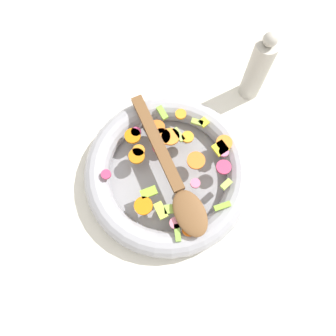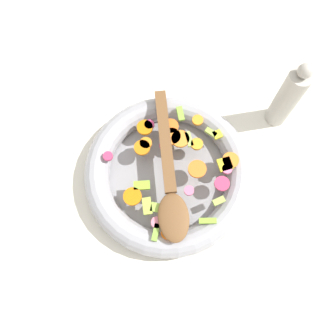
% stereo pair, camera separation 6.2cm
% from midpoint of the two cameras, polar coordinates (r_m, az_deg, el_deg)
% --- Properties ---
extents(ground_plane, '(4.00, 4.00, 0.00)m').
position_cam_midpoint_polar(ground_plane, '(0.67, -2.63, -1.76)').
color(ground_plane, silver).
extents(skillet, '(0.33, 0.33, 0.05)m').
position_cam_midpoint_polar(skillet, '(0.65, -2.72, -1.19)').
color(skillet, gray).
rests_on(skillet, ground_plane).
extents(chopped_vegetables, '(0.25, 0.24, 0.01)m').
position_cam_midpoint_polar(chopped_vegetables, '(0.63, -1.76, 1.14)').
color(chopped_vegetables, orange).
rests_on(chopped_vegetables, skillet).
extents(wooden_spoon, '(0.27, 0.20, 0.01)m').
position_cam_midpoint_polar(wooden_spoon, '(0.60, -1.94, -2.15)').
color(wooden_spoon, brown).
rests_on(wooden_spoon, chopped_vegetables).
extents(pepper_mill, '(0.04, 0.04, 0.18)m').
position_cam_midpoint_polar(pepper_mill, '(0.70, 12.88, 16.17)').
color(pepper_mill, '#B2ADA3').
rests_on(pepper_mill, ground_plane).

